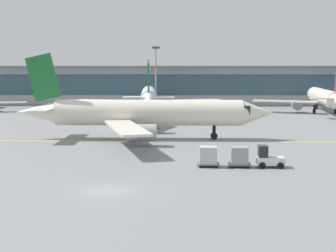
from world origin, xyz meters
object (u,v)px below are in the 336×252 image
Objects in this scene: baggage_tug at (268,158)px; cargo_dolly_lead at (239,156)px; gate_airplane_2 at (149,96)px; taxiing_regional_jet at (146,113)px; gate_airplane_3 at (324,97)px; apron_light_mast_1 at (156,74)px; cargo_dolly_trailing at (208,156)px.

cargo_dolly_lead is at bearing 180.00° from baggage_tug.
gate_airplane_2 is 59.75m from baggage_tug.
gate_airplane_2 is at bearing 93.22° from taxiing_regional_jet.
taxiing_regional_jet reaches higher than gate_airplane_3.
gate_airplane_2 is 36.20m from gate_airplane_3.
apron_light_mast_1 reaches higher than baggage_tug.
cargo_dolly_trailing is 0.15× the size of apron_light_mast_1.
apron_light_mast_1 reaches higher than cargo_dolly_trailing.
gate_airplane_3 is 11.96× the size of baggage_tug.
apron_light_mast_1 is (-13.79, 70.77, 6.82)m from baggage_tug.
apron_light_mast_1 reaches higher than gate_airplane_3.
gate_airplane_2 reaches higher than cargo_dolly_lead.
apron_light_mast_1 reaches higher than taxiing_regional_jet.
taxiing_regional_jet is at bearing 143.62° from gate_airplane_3.
baggage_tug reaches higher than cargo_dolly_lead.
baggage_tug is at bearing 164.72° from gate_airplane_3.
cargo_dolly_lead is (-2.72, 0.09, 0.16)m from baggage_tug.
cargo_dolly_trailing is at bearing 180.00° from cargo_dolly_lead.
gate_airplane_3 is at bearing 68.62° from cargo_dolly_lead.
gate_airplane_2 is 59.05m from cargo_dolly_lead.
gate_airplane_2 reaches higher than cargo_dolly_trailing.
gate_airplane_3 is 2.25× the size of apron_light_mast_1.
taxiing_regional_jet is (1.87, -39.57, 0.14)m from gate_airplane_2.
taxiing_regional_jet reaches higher than cargo_dolly_trailing.
cargo_dolly_lead is 2.95m from cargo_dolly_trailing.
apron_light_mast_1 is (0.91, 12.90, 4.46)m from gate_airplane_2.
gate_airplane_3 is 62.58m from cargo_dolly_trailing.
apron_light_mast_1 is at bearing 98.38° from cargo_dolly_trailing.
baggage_tug is 72.42m from apron_light_mast_1.
taxiing_regional_jet is 52.66m from apron_light_mast_1.
gate_airplane_2 is 1.03× the size of gate_airplane_3.
apron_light_mast_1 is (-0.96, 52.47, 4.33)m from taxiing_regional_jet.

